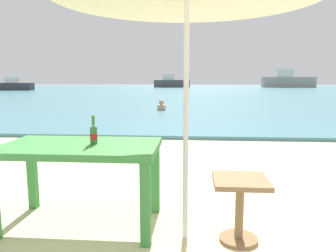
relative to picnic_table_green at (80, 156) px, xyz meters
The scene contains 8 objects.
sea_water 29.26m from the picnic_table_green, 87.57° to the left, with size 120.00×50.00×0.08m, color teal.
picnic_table_green is the anchor object (origin of this frame).
beer_bottle_amber 0.24m from the picnic_table_green, 10.05° to the left, with size 0.07×0.07×0.26m.
side_table_wood 1.45m from the picnic_table_green, ahead, with size 0.44×0.44×0.54m.
swimmer_person 9.94m from the picnic_table_green, 91.37° to the left, with size 0.34×0.34×0.41m.
boat_tanker 40.42m from the picnic_table_green, 92.64° to the left, with size 4.71×1.28×1.71m.
boat_barge 43.65m from the picnic_table_green, 72.04° to the left, with size 6.64×1.81×2.41m.
boat_ferry 34.02m from the picnic_table_green, 120.46° to the left, with size 3.63×0.99×1.32m.
Camera 1 is at (-0.23, -2.00, 1.35)m, focal length 34.64 mm.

